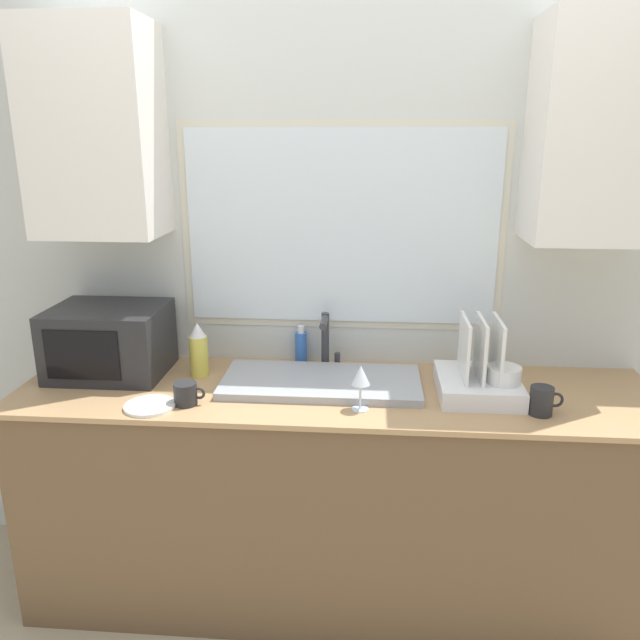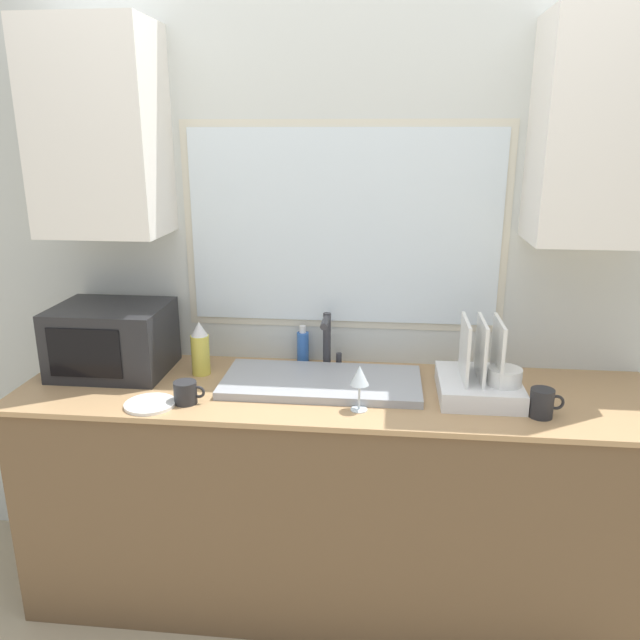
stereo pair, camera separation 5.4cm
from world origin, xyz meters
The scene contains 12 objects.
countertop centered at (0.00, 0.31, 0.45)m, with size 2.41×0.65×0.91m.
wall_back centered at (0.00, 0.61, 1.41)m, with size 6.00×0.38×2.60m.
sink_basin centered at (-0.06, 0.33, 0.92)m, with size 0.75×0.36×0.03m.
faucet centered at (-0.05, 0.52, 1.04)m, with size 0.08×0.16×0.23m.
microwave centered at (-0.91, 0.40, 1.04)m, with size 0.44×0.35×0.27m.
dish_rack centered at (0.53, 0.30, 0.97)m, with size 0.29×0.34×0.29m.
spray_bottle centered at (-0.55, 0.41, 1.01)m, with size 0.07×0.07×0.22m.
soap_bottle centered at (-0.16, 0.58, 0.98)m, with size 0.05×0.05×0.16m.
mug_near_sink centered at (-0.52, 0.12, 0.95)m, with size 0.11×0.08×0.08m.
wine_glass centered at (0.09, 0.13, 1.03)m, with size 0.07×0.07×0.17m.
mug_by_rack centered at (0.71, 0.14, 0.96)m, with size 0.11×0.08×0.10m.
small_plate centered at (-0.64, 0.09, 0.91)m, with size 0.18×0.18×0.01m.
Camera 1 is at (0.12, -1.87, 1.83)m, focal length 35.00 mm.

